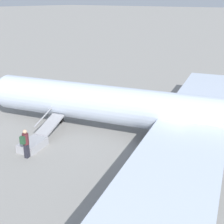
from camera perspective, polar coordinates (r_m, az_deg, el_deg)
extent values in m
plane|color=gray|center=(20.46, 10.92, -5.29)|extent=(600.00, 600.00, 0.00)
cylinder|color=silver|center=(19.71, 11.29, -0.17)|extent=(25.38, 8.99, 2.51)
cube|color=silver|center=(13.65, 10.93, -10.62)|extent=(6.64, 11.42, 0.25)
cube|color=silver|center=(25.89, 16.98, 3.79)|extent=(6.64, 11.42, 0.25)
cylinder|color=black|center=(23.16, -9.56, -1.27)|extent=(0.64, 0.31, 0.62)
cylinder|color=gray|center=(23.02, -9.62, -0.33)|extent=(0.11, 0.11, 0.19)
cylinder|color=black|center=(19.05, 17.87, -6.89)|extent=(0.64, 0.31, 0.62)
cylinder|color=gray|center=(18.88, 18.00, -5.79)|extent=(0.11, 0.11, 0.19)
cylinder|color=black|center=(21.11, 18.43, -4.26)|extent=(0.64, 0.31, 0.62)
cylinder|color=gray|center=(20.95, 18.55, -3.24)|extent=(0.11, 0.11, 0.19)
cube|color=#99999E|center=(19.68, -14.31, -5.82)|extent=(1.52, 2.02, 0.50)
cube|color=#99999E|center=(20.94, -11.26, -2.27)|extent=(1.44, 2.39, 0.75)
cube|color=#99999E|center=(21.00, -12.38, -0.82)|extent=(0.63, 2.16, 0.69)
cube|color=#23232D|center=(18.64, -15.32, -6.85)|extent=(0.27, 0.32, 0.85)
cylinder|color=#4C1E23|center=(18.32, -15.53, -4.76)|extent=(0.36, 0.36, 0.65)
sphere|color=tan|center=(18.14, -15.66, -3.48)|extent=(0.24, 0.24, 0.24)
cube|color=#23472D|center=(18.11, -16.05, -4.99)|extent=(0.32, 0.25, 0.44)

